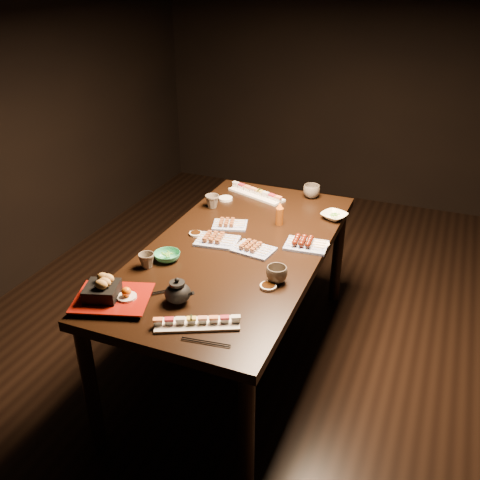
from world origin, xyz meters
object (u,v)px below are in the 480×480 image
object	(u,v)px
dining_table	(237,305)
sushi_platter_far	(256,192)
teacup_near_left	(147,261)
teacup_far_right	(311,191)
teapot	(178,290)
condiment_bottle	(280,213)
edamame_bowl_green	(167,256)
teacup_far_left	(212,201)
sushi_platter_near	(197,321)
yakitori_plate_center	(217,238)
tempura_tray	(112,291)
yakitori_plate_left	(230,222)
edamame_bowl_cream	(334,216)
yakitori_plate_right	(254,247)
teacup_mid_right	(277,274)

from	to	relation	value
dining_table	sushi_platter_far	distance (m)	0.83
teacup_near_left	teacup_far_right	bearing A→B (deg)	66.04
teapot	condiment_bottle	distance (m)	0.94
edamame_bowl_green	teapot	xyz separation A→B (m)	(0.23, -0.31, 0.04)
condiment_bottle	teacup_far_left	bearing A→B (deg)	171.18
sushi_platter_far	edamame_bowl_green	size ratio (longest dim) A/B	3.00
sushi_platter_near	yakitori_plate_center	distance (m)	0.75
tempura_tray	yakitori_plate_left	bearing A→B (deg)	61.10
edamame_bowl_cream	teacup_far_left	size ratio (longest dim) A/B	1.64
teacup_far_left	edamame_bowl_cream	bearing A→B (deg)	9.54
sushi_platter_near	edamame_bowl_cream	distance (m)	1.29
yakitori_plate_center	dining_table	bearing A→B (deg)	-13.90
yakitori_plate_center	yakitori_plate_right	size ratio (longest dim) A/B	1.08
sushi_platter_far	yakitori_plate_left	size ratio (longest dim) A/B	2.07
sushi_platter_near	teacup_near_left	size ratio (longest dim) A/B	4.43
dining_table	sushi_platter_near	bearing A→B (deg)	-74.21
yakitori_plate_center	teacup_near_left	bearing A→B (deg)	-126.72
edamame_bowl_green	teacup_near_left	xyz separation A→B (m)	(-0.06, -0.10, 0.02)
teacup_far_left	teacup_mid_right	bearing A→B (deg)	-46.16
dining_table	yakitori_plate_center	xyz separation A→B (m)	(-0.12, 0.01, 0.40)
dining_table	teacup_mid_right	bearing A→B (deg)	-31.89
edamame_bowl_green	dining_table	bearing A→B (deg)	43.14
teacup_near_left	edamame_bowl_green	bearing A→B (deg)	60.24
condiment_bottle	sushi_platter_far	bearing A→B (deg)	127.94
dining_table	teacup_mid_right	world-z (taller)	teacup_mid_right
dining_table	teacup_near_left	bearing A→B (deg)	-126.05
condiment_bottle	sushi_platter_near	bearing A→B (deg)	-90.62
teacup_mid_right	teacup_far_left	size ratio (longest dim) A/B	1.17
edamame_bowl_green	teacup_far_right	size ratio (longest dim) A/B	1.25
sushi_platter_far	condiment_bottle	size ratio (longest dim) A/B	2.91
sushi_platter_far	teacup_mid_right	distance (m)	1.06
yakitori_plate_center	yakitori_plate_left	xyz separation A→B (m)	(-0.01, 0.21, -0.00)
edamame_bowl_cream	teacup_mid_right	xyz separation A→B (m)	(-0.09, -0.80, 0.02)
condiment_bottle	teacup_near_left	bearing A→B (deg)	-122.56
yakitori_plate_left	teacup_far_right	xyz separation A→B (m)	(0.32, 0.59, 0.02)
dining_table	yakitori_plate_center	world-z (taller)	yakitori_plate_center
yakitori_plate_center	teapot	xyz separation A→B (m)	(0.07, -0.59, 0.03)
yakitori_plate_center	teacup_far_left	size ratio (longest dim) A/B	2.57
tempura_tray	teacup_mid_right	xyz separation A→B (m)	(0.62, 0.44, -0.02)
yakitori_plate_center	teacup_near_left	world-z (taller)	teacup_near_left
teacup_far_left	teacup_far_right	distance (m)	0.65
dining_table	edamame_bowl_cream	bearing A→B (deg)	60.82
sushi_platter_near	teacup_mid_right	size ratio (longest dim) A/B	3.49
yakitori_plate_right	edamame_bowl_green	world-z (taller)	yakitori_plate_right
teacup_near_left	teapot	size ratio (longest dim) A/B	0.57
condiment_bottle	edamame_bowl_green	bearing A→B (deg)	-123.01
sushi_platter_far	teacup_far_left	xyz separation A→B (m)	(-0.19, -0.28, 0.02)
sushi_platter_far	edamame_bowl_green	bearing A→B (deg)	103.16
dining_table	teacup_far_left	world-z (taller)	teacup_far_left
yakitori_plate_left	teacup_near_left	distance (m)	0.62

